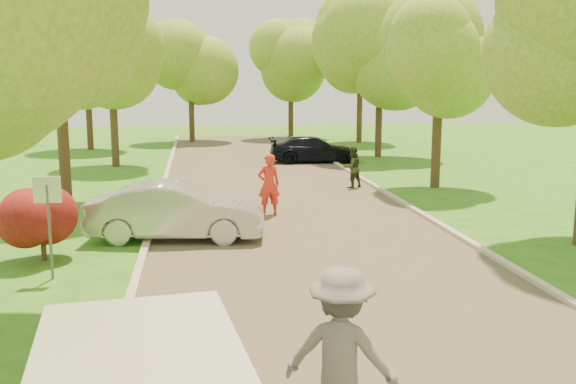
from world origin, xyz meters
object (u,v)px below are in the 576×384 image
skateboarder (341,355)px  person_striped (269,185)px  person_olive (352,167)px  silver_sedan (176,211)px  dark_sedan (314,150)px  street_sign (48,206)px

skateboarder → person_striped: (0.65, 12.78, -0.18)m
person_olive → silver_sedan: bearing=26.4°
dark_sedan → person_striped: person_striped is taller
silver_sedan → person_olive: (6.47, 7.25, 0.06)m
street_sign → silver_sedan: street_sign is taller
street_sign → person_olive: size_ratio=1.35×
silver_sedan → person_striped: size_ratio=2.37×
silver_sedan → person_striped: 3.83m
street_sign → skateboarder: size_ratio=1.09×
silver_sedan → person_striped: person_striped is taller
silver_sedan → dark_sedan: silver_sedan is taller
street_sign → person_olive: bearing=49.0°
street_sign → skateboarder: 8.40m
person_striped → person_olive: (3.74, 4.57, -0.15)m
street_sign → silver_sedan: size_ratio=0.48×
skateboarder → silver_sedan: bearing=-53.5°
person_striped → person_olive: 5.91m
skateboarder → person_striped: bearing=-68.0°
dark_sedan → skateboarder: skateboarder is taller
person_olive → dark_sedan: bearing=-111.4°
person_striped → person_olive: person_striped is taller
skateboarder → person_olive: 17.90m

